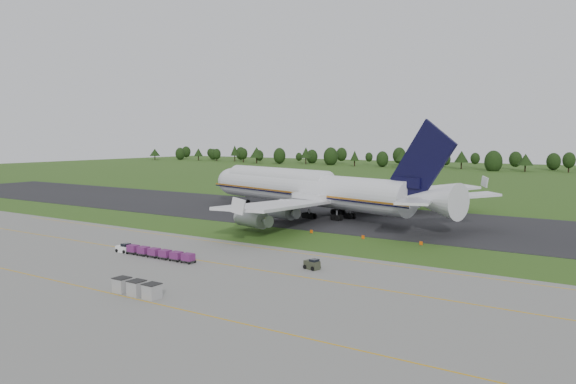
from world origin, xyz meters
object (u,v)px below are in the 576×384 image
Objects in this scene: baggage_train at (153,252)px; uld_row at (137,288)px; aircraft at (310,189)px; utility_cart at (312,265)px; edge_markers at (363,237)px.

uld_row reaches higher than baggage_train.
aircraft is 32.96× the size of utility_cart.
baggage_train is at bearing -122.18° from edge_markers.
edge_markers is (5.92, 45.17, -0.62)m from uld_row.
utility_cart is 0.35× the size of uld_row.
aircraft reaches higher than utility_cart.
aircraft is 68.14m from uld_row.
utility_cart is at bearing -80.40° from edge_markers.
utility_cart is (27.09, -44.65, -5.30)m from aircraft.
aircraft is 31.40m from edge_markers.
edge_markers is (-4.07, 24.05, -0.33)m from utility_cart.
utility_cart is at bearing -58.75° from aircraft.
aircraft reaches higher than baggage_train.
edge_markers is (23.02, -20.60, -5.63)m from aircraft.
aircraft is at bearing 121.25° from utility_cart.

